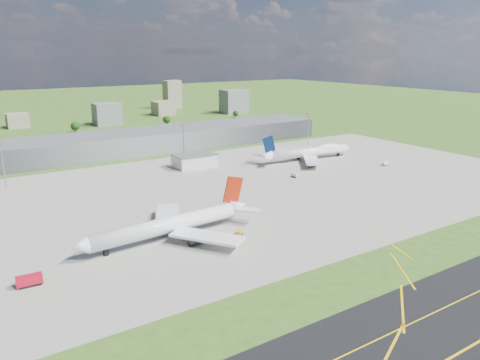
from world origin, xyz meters
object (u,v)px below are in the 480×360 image
van_white_near (295,176)px  van_white_far (385,164)px  tug_yellow (240,233)px  airliner_red_twin (172,225)px  airliner_blue_quad (309,152)px  fire_truck (29,281)px

van_white_near → van_white_far: 70.27m
tug_yellow → van_white_far: (146.49, 48.65, 0.33)m
tug_yellow → van_white_near: 96.12m
airliner_red_twin → airliner_blue_quad: airliner_red_twin is taller
tug_yellow → airliner_red_twin: bearing=119.7°
fire_truck → tug_yellow: fire_truck is taller
tug_yellow → van_white_far: bearing=-16.3°
airliner_red_twin → van_white_near: size_ratio=16.63×
van_white_near → fire_truck: bearing=104.8°
fire_truck → van_white_far: 231.85m
airliner_blue_quad → fire_truck: 214.96m
airliner_blue_quad → van_white_far: size_ratio=15.67×
tug_yellow → van_white_near: size_ratio=0.82×
van_white_far → fire_truck: bearing=-173.5°
tug_yellow → van_white_far: size_ratio=0.80×
fire_truck → van_white_far: size_ratio=1.69×
tug_yellow → van_white_near: bearing=2.3°
fire_truck → van_white_near: bearing=23.3°
fire_truck → van_white_near: fire_truck is taller
airliner_red_twin → van_white_near: (101.30, 46.03, -4.49)m
airliner_blue_quad → van_white_near: 49.86m
van_white_near → airliner_blue_quad: bearing=-56.6°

